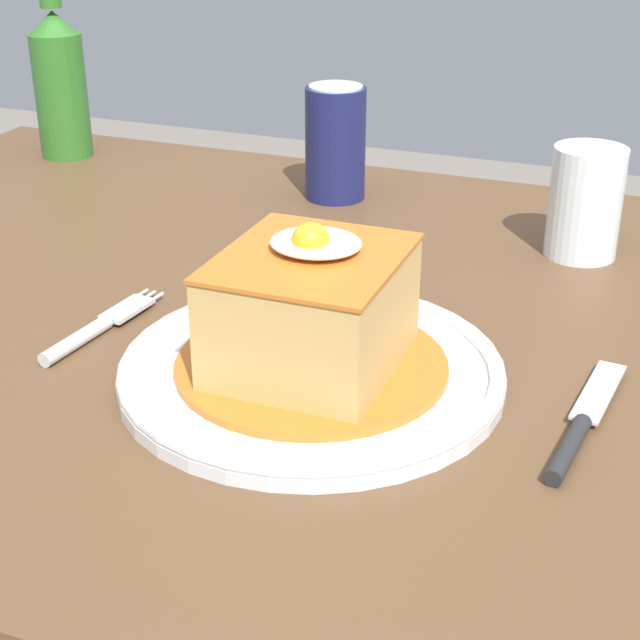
{
  "coord_description": "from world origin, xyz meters",
  "views": [
    {
      "loc": [
        0.23,
        -0.69,
        1.1
      ],
      "look_at": [
        -0.0,
        -0.09,
        0.79
      ],
      "focal_mm": 54.84,
      "sensor_mm": 36.0,
      "label": 1
    }
  ],
  "objects_px": {
    "soda_can": "(335,143)",
    "beer_bottle_green": "(59,76)",
    "fork": "(94,330)",
    "main_plate": "(310,369)",
    "drinking_glass": "(584,210)",
    "knife": "(578,431)"
  },
  "relations": [
    {
      "from": "soda_can",
      "to": "beer_bottle_green",
      "type": "relative_size",
      "value": 0.47
    },
    {
      "from": "fork",
      "to": "soda_can",
      "type": "xyz_separation_m",
      "value": [
        0.06,
        0.39,
        0.06
      ]
    },
    {
      "from": "main_plate",
      "to": "fork",
      "type": "xyz_separation_m",
      "value": [
        -0.19,
        0.0,
        -0.0
      ]
    },
    {
      "from": "fork",
      "to": "beer_bottle_green",
      "type": "relative_size",
      "value": 0.53
    },
    {
      "from": "drinking_glass",
      "to": "fork",
      "type": "bearing_deg",
      "value": -136.43
    },
    {
      "from": "main_plate",
      "to": "beer_bottle_green",
      "type": "xyz_separation_m",
      "value": [
        -0.5,
        0.43,
        0.09
      ]
    },
    {
      "from": "fork",
      "to": "drinking_glass",
      "type": "xyz_separation_m",
      "value": [
        0.34,
        0.32,
        0.04
      ]
    },
    {
      "from": "main_plate",
      "to": "drinking_glass",
      "type": "xyz_separation_m",
      "value": [
        0.15,
        0.32,
        0.04
      ]
    },
    {
      "from": "main_plate",
      "to": "knife",
      "type": "xyz_separation_m",
      "value": [
        0.19,
        -0.01,
        -0.0
      ]
    },
    {
      "from": "soda_can",
      "to": "beer_bottle_green",
      "type": "height_order",
      "value": "beer_bottle_green"
    },
    {
      "from": "main_plate",
      "to": "beer_bottle_green",
      "type": "height_order",
      "value": "beer_bottle_green"
    },
    {
      "from": "soda_can",
      "to": "drinking_glass",
      "type": "relative_size",
      "value": 1.18
    },
    {
      "from": "fork",
      "to": "beer_bottle_green",
      "type": "bearing_deg",
      "value": 126.72
    },
    {
      "from": "fork",
      "to": "soda_can",
      "type": "bearing_deg",
      "value": 81.7
    },
    {
      "from": "fork",
      "to": "beer_bottle_green",
      "type": "height_order",
      "value": "beer_bottle_green"
    },
    {
      "from": "beer_bottle_green",
      "to": "drinking_glass",
      "type": "height_order",
      "value": "beer_bottle_green"
    },
    {
      "from": "soda_can",
      "to": "drinking_glass",
      "type": "distance_m",
      "value": 0.29
    },
    {
      "from": "knife",
      "to": "beer_bottle_green",
      "type": "relative_size",
      "value": 0.62
    },
    {
      "from": "fork",
      "to": "main_plate",
      "type": "bearing_deg",
      "value": -0.78
    },
    {
      "from": "knife",
      "to": "drinking_glass",
      "type": "height_order",
      "value": "drinking_glass"
    },
    {
      "from": "main_plate",
      "to": "knife",
      "type": "bearing_deg",
      "value": -2.67
    },
    {
      "from": "soda_can",
      "to": "beer_bottle_green",
      "type": "bearing_deg",
      "value": 175.29
    }
  ]
}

